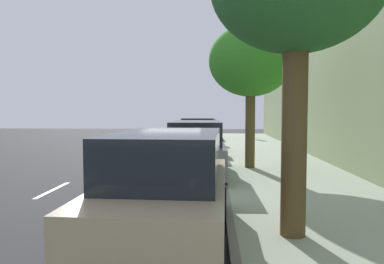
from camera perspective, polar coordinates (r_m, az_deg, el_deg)
name	(u,v)px	position (r m, az deg, el deg)	size (l,w,h in m)	color
ground	(172,164)	(15.97, -3.14, -5.07)	(61.39, 61.39, 0.00)	#313131
sidewalk	(274,163)	(16.06, 12.84, -4.81)	(4.38, 38.37, 0.16)	#A3AD97
curb_edge	(221,162)	(15.85, 4.70, -4.85)	(0.16, 38.37, 0.16)	gray
lane_stripe_centre	(98,168)	(15.35, -14.66, -5.50)	(0.14, 35.80, 0.01)	white
lane_stripe_bike_edge	(188,164)	(15.90, -0.63, -5.08)	(0.12, 38.37, 0.01)	white
building_facade	(332,91)	(16.50, 21.42, 6.05)	(0.50, 38.37, 6.36)	gray
parked_suv_tan_nearest	(168,189)	(6.12, -3.82, -9.06)	(2.08, 4.76, 1.99)	tan
parked_suv_grey_second	(196,149)	(12.38, 0.68, -2.74)	(2.04, 4.74, 1.99)	slate
parked_pickup_red_mid	(197,139)	(18.55, 0.87, -1.09)	(2.20, 5.38, 1.95)	maroon
parked_sedan_green_far	(206,131)	(28.26, 2.24, 0.14)	(1.92, 4.44, 1.52)	#1E512D
bicycle_at_curb	(212,140)	(24.13, 3.19, -1.29)	(1.55, 0.90, 0.77)	black
cyclist_with_backpack	(215,130)	(23.63, 3.73, 0.36)	(0.50, 0.59, 1.80)	#C6B284
street_tree_mid_block	(251,61)	(14.07, 9.33, 11.01)	(3.21, 3.21, 5.48)	brown
pedestrian_on_phone	(250,126)	(28.91, 9.27, 0.95)	(0.31, 0.61, 1.73)	black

